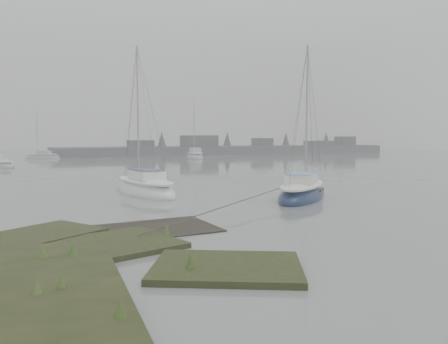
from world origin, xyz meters
TOP-DOWN VIEW (x-y plane):
  - ground at (0.00, 30.00)m, footprint 160.00×160.00m
  - far_shoreline at (26.84, 61.90)m, footprint 60.00×8.00m
  - sailboat_main at (8.55, 9.23)m, footprint 5.61×5.73m
  - sailboat_white at (1.40, 13.94)m, footprint 3.39×6.55m
  - sailboat_far_b at (15.50, 49.21)m, footprint 3.54×7.13m
  - sailboat_far_c at (-4.66, 56.94)m, footprint 5.29×3.47m

SIDE VIEW (x-z plane):
  - ground at x=0.00m, z-range 0.00..0.00m
  - sailboat_far_c at x=-4.66m, z-range -3.34..3.78m
  - sailboat_main at x=8.55m, z-range -4.00..4.52m
  - sailboat_white at x=1.40m, z-range -4.14..4.69m
  - sailboat_far_b at x=15.50m, z-range -4.52..5.12m
  - far_shoreline at x=26.84m, z-range -1.22..2.93m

